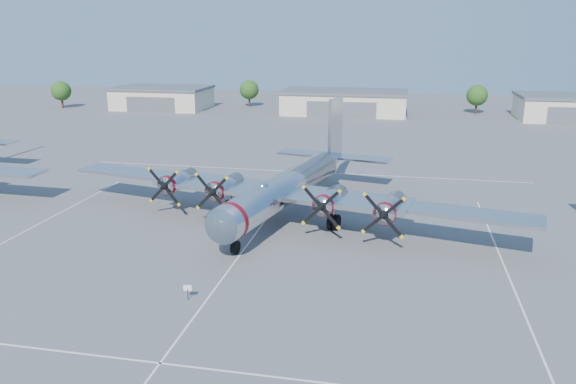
% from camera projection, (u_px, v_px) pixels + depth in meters
% --- Properties ---
extents(ground, '(260.00, 260.00, 0.00)m').
position_uv_depth(ground, '(255.00, 234.00, 53.37)').
color(ground, '#515154').
rests_on(ground, ground).
extents(parking_lines, '(60.00, 50.08, 0.01)m').
position_uv_depth(parking_lines, '(251.00, 241.00, 51.72)').
color(parking_lines, silver).
rests_on(parking_lines, ground).
extents(hangar_west, '(22.60, 14.60, 5.40)m').
position_uv_depth(hangar_west, '(162.00, 98.00, 138.36)').
color(hangar_west, beige).
rests_on(hangar_west, ground).
extents(hangar_center, '(28.60, 14.60, 5.40)m').
position_uv_depth(hangar_center, '(344.00, 102.00, 129.81)').
color(hangar_center, beige).
rests_on(hangar_center, ground).
extents(hangar_east, '(20.60, 14.60, 5.40)m').
position_uv_depth(hangar_east, '(567.00, 107.00, 120.70)').
color(hangar_east, beige).
rests_on(hangar_east, ground).
extents(tree_far_west, '(4.80, 4.80, 6.64)m').
position_uv_depth(tree_far_west, '(61.00, 91.00, 138.96)').
color(tree_far_west, '#382619').
rests_on(tree_far_west, ground).
extents(tree_west, '(4.80, 4.80, 6.64)m').
position_uv_depth(tree_west, '(249.00, 90.00, 141.71)').
color(tree_west, '#382619').
rests_on(tree_west, ground).
extents(tree_east, '(4.80, 4.80, 6.64)m').
position_uv_depth(tree_east, '(477.00, 95.00, 129.38)').
color(tree_east, '#382619').
rests_on(tree_east, ground).
extents(main_bomber_b29, '(54.66, 43.03, 10.75)m').
position_uv_depth(main_bomber_b29, '(289.00, 216.00, 58.67)').
color(main_bomber_b29, silver).
rests_on(main_bomber_b29, ground).
extents(info_placard, '(0.60, 0.12, 1.15)m').
position_uv_depth(info_placard, '(188.00, 289.00, 40.12)').
color(info_placard, black).
rests_on(info_placard, ground).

